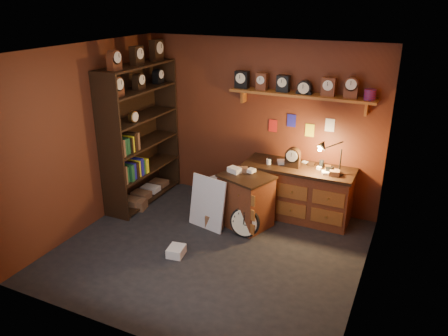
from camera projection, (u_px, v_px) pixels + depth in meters
floor at (210, 250)px, 6.08m from camera, size 4.00×4.00×0.00m
room_shell at (216, 130)px, 5.51m from camera, size 4.02×3.62×2.71m
shelving_unit at (139, 129)px, 7.14m from camera, size 0.47×1.60×2.58m
workbench at (297, 189)px, 6.83m from camera, size 1.70×0.66×1.36m
low_cabinet at (246, 199)px, 6.58m from camera, size 0.88×0.81×0.91m
big_round_clock at (245, 222)px, 6.36m from camera, size 0.45×0.16×0.45m
white_panel at (208, 226)px, 6.69m from camera, size 0.63×0.29×0.81m
mini_fridge at (222, 191)px, 7.36m from camera, size 0.56×0.58×0.44m
floor_box_a at (138, 204)px, 7.21m from camera, size 0.30×0.27×0.16m
floor_box_b at (176, 251)px, 5.93m from camera, size 0.25×0.28×0.13m
floor_box_c at (215, 220)px, 6.67m from camera, size 0.32×0.29×0.21m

